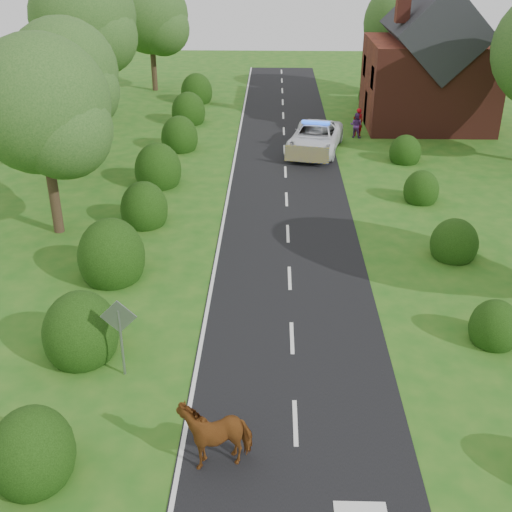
{
  "coord_description": "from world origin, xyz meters",
  "views": [
    {
      "loc": [
        -0.68,
        -13.27,
        11.73
      ],
      "look_at": [
        -1.25,
        7.29,
        1.3
      ],
      "focal_mm": 45.0,
      "sensor_mm": 36.0,
      "label": 1
    }
  ],
  "objects_px": {
    "road_sign": "(120,327)",
    "pedestrian_purple": "(356,125)",
    "pedestrian_red": "(358,122)",
    "police_van": "(315,138)",
    "cow": "(216,434)"
  },
  "relations": [
    {
      "from": "cow",
      "to": "pedestrian_red",
      "type": "distance_m",
      "value": 29.17
    },
    {
      "from": "pedestrian_red",
      "to": "pedestrian_purple",
      "type": "height_order",
      "value": "pedestrian_red"
    },
    {
      "from": "cow",
      "to": "pedestrian_red",
      "type": "relative_size",
      "value": 1.15
    },
    {
      "from": "police_van",
      "to": "pedestrian_red",
      "type": "relative_size",
      "value": 3.62
    },
    {
      "from": "road_sign",
      "to": "pedestrian_purple",
      "type": "relative_size",
      "value": 1.6
    },
    {
      "from": "road_sign",
      "to": "police_van",
      "type": "bearing_deg",
      "value": 72.7
    },
    {
      "from": "police_van",
      "to": "cow",
      "type": "bearing_deg",
      "value": -86.58
    },
    {
      "from": "road_sign",
      "to": "pedestrian_red",
      "type": "height_order",
      "value": "road_sign"
    },
    {
      "from": "road_sign",
      "to": "cow",
      "type": "height_order",
      "value": "road_sign"
    },
    {
      "from": "road_sign",
      "to": "pedestrian_purple",
      "type": "height_order",
      "value": "road_sign"
    },
    {
      "from": "pedestrian_red",
      "to": "pedestrian_purple",
      "type": "xyz_separation_m",
      "value": [
        -0.15,
        -0.36,
        -0.1
      ]
    },
    {
      "from": "pedestrian_purple",
      "to": "road_sign",
      "type": "bearing_deg",
      "value": 92.21
    },
    {
      "from": "road_sign",
      "to": "pedestrian_purple",
      "type": "bearing_deg",
      "value": 68.94
    },
    {
      "from": "cow",
      "to": "pedestrian_red",
      "type": "bearing_deg",
      "value": 147.58
    },
    {
      "from": "cow",
      "to": "pedestrian_purple",
      "type": "bearing_deg",
      "value": 147.7
    }
  ]
}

